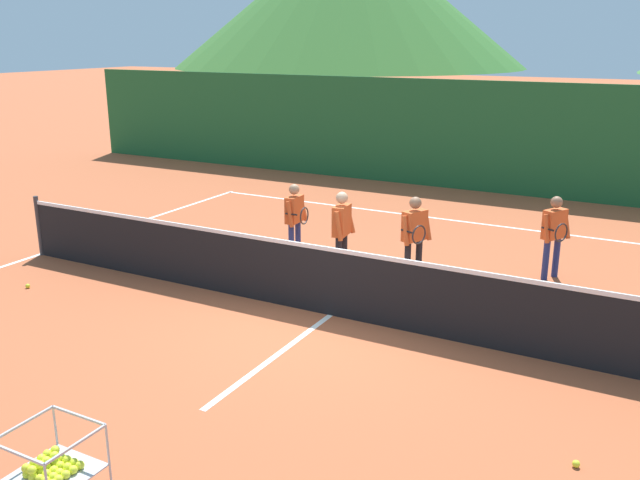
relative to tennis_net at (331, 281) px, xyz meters
name	(u,v)px	position (x,y,z in m)	size (l,w,h in m)	color
ground_plane	(331,315)	(0.00, 0.00, -0.50)	(120.00, 120.00, 0.00)	#B25633
line_baseline_far	(457,221)	(0.00, 5.67, -0.50)	(11.49, 0.08, 0.01)	white
line_sideline_west	(40,254)	(-5.74, 0.00, -0.50)	(0.08, 11.54, 0.01)	white
line_service_center	(331,315)	(0.00, 0.00, -0.50)	(0.08, 5.68, 0.01)	white
tennis_net	(331,281)	(0.00, 0.00, 0.00)	(11.46, 0.08, 1.05)	#333338
student_0	(295,214)	(-1.69, 1.93, 0.28)	(0.43, 0.61, 1.30)	navy
student_1	(342,226)	(-0.60, 1.52, 0.32)	(0.25, 0.55, 1.37)	black
student_2	(415,231)	(0.51, 1.79, 0.31)	(0.42, 0.72, 1.35)	black
student_3	(554,230)	(2.36, 2.97, 0.30)	(0.42, 0.72, 1.32)	navy
ball_cart	(52,469)	(0.16, -4.81, 0.09)	(0.58, 0.58, 0.90)	#B7B7BC
tennis_ball_0	(576,464)	(3.51, -2.03, -0.47)	(0.07, 0.07, 0.07)	yellow
tennis_ball_8	(28,286)	(-4.53, -1.25, -0.47)	(0.07, 0.07, 0.07)	yellow
windscreen_fence	(499,138)	(0.00, 8.72, 0.84)	(25.27, 0.08, 2.67)	#1E5B2D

